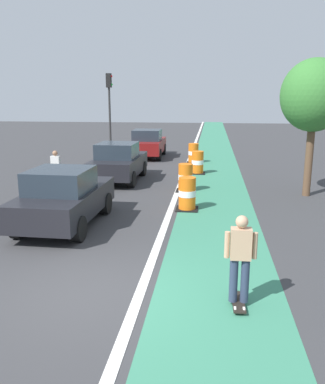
{
  "coord_description": "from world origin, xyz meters",
  "views": [
    {
      "loc": [
        2.18,
        -6.88,
        3.69
      ],
      "look_at": [
        0.88,
        3.85,
        1.1
      ],
      "focal_mm": 37.76,
      "sensor_mm": 36.0,
      "label": 1
    }
  ],
  "objects_px": {
    "traffic_barrel_front": "(187,194)",
    "traffic_barrel_back": "(198,163)",
    "traffic_barrel_mid": "(185,178)",
    "street_tree_sidewalk": "(314,96)",
    "traffic_light_corner": "(109,98)",
    "parked_sedan_third": "(148,144)",
    "parked_sedan_nearest": "(64,198)",
    "parked_sedan_second": "(119,162)",
    "skateboarder_on_lane": "(240,258)",
    "pedestrian_crossing": "(56,170)",
    "traffic_barrel_far": "(193,153)"
  },
  "relations": [
    {
      "from": "traffic_barrel_mid",
      "to": "parked_sedan_nearest",
      "type": "bearing_deg",
      "value": -123.79
    },
    {
      "from": "skateboarder_on_lane",
      "to": "parked_sedan_second",
      "type": "height_order",
      "value": "parked_sedan_second"
    },
    {
      "from": "parked_sedan_nearest",
      "to": "traffic_barrel_mid",
      "type": "distance_m",
      "value": 5.73
    },
    {
      "from": "skateboarder_on_lane",
      "to": "street_tree_sidewalk",
      "type": "distance_m",
      "value": 9.59
    },
    {
      "from": "skateboarder_on_lane",
      "to": "street_tree_sidewalk",
      "type": "height_order",
      "value": "street_tree_sidewalk"
    },
    {
      "from": "street_tree_sidewalk",
      "to": "pedestrian_crossing",
      "type": "bearing_deg",
      "value": -177.4
    },
    {
      "from": "skateboarder_on_lane",
      "to": "traffic_barrel_far",
      "type": "xyz_separation_m",
      "value": [
        -1.55,
        15.78,
        -0.38
      ]
    },
    {
      "from": "traffic_barrel_front",
      "to": "pedestrian_crossing",
      "type": "distance_m",
      "value": 5.67
    },
    {
      "from": "traffic_barrel_far",
      "to": "skateboarder_on_lane",
      "type": "bearing_deg",
      "value": -84.4
    },
    {
      "from": "pedestrian_crossing",
      "to": "street_tree_sidewalk",
      "type": "xyz_separation_m",
      "value": [
        9.64,
        0.44,
        2.8
      ]
    },
    {
      "from": "parked_sedan_nearest",
      "to": "traffic_barrel_far",
      "type": "relative_size",
      "value": 3.79
    },
    {
      "from": "traffic_barrel_mid",
      "to": "street_tree_sidewalk",
      "type": "xyz_separation_m",
      "value": [
        4.59,
        -0.16,
        3.14
      ]
    },
    {
      "from": "street_tree_sidewalk",
      "to": "parked_sedan_third",
      "type": "bearing_deg",
      "value": 130.08
    },
    {
      "from": "parked_sedan_third",
      "to": "traffic_barrel_front",
      "type": "xyz_separation_m",
      "value": [
        3.11,
        -11.37,
        -0.3
      ]
    },
    {
      "from": "traffic_barrel_back",
      "to": "street_tree_sidewalk",
      "type": "bearing_deg",
      "value": -42.74
    },
    {
      "from": "parked_sedan_nearest",
      "to": "pedestrian_crossing",
      "type": "relative_size",
      "value": 2.57
    },
    {
      "from": "parked_sedan_third",
      "to": "traffic_light_corner",
      "type": "relative_size",
      "value": 0.81
    },
    {
      "from": "parked_sedan_third",
      "to": "pedestrian_crossing",
      "type": "height_order",
      "value": "parked_sedan_third"
    },
    {
      "from": "traffic_barrel_back",
      "to": "parked_sedan_third",
      "type": "bearing_deg",
      "value": 123.05
    },
    {
      "from": "traffic_barrel_back",
      "to": "traffic_barrel_front",
      "type": "bearing_deg",
      "value": -90.97
    },
    {
      "from": "parked_sedan_third",
      "to": "traffic_barrel_mid",
      "type": "distance_m",
      "value": 9.18
    },
    {
      "from": "traffic_light_corner",
      "to": "skateboarder_on_lane",
      "type": "bearing_deg",
      "value": -69.83
    },
    {
      "from": "traffic_barrel_back",
      "to": "traffic_light_corner",
      "type": "xyz_separation_m",
      "value": [
        -6.14,
        7.37,
        2.97
      ]
    },
    {
      "from": "traffic_light_corner",
      "to": "street_tree_sidewalk",
      "type": "bearing_deg",
      "value": -47.4
    },
    {
      "from": "traffic_barrel_front",
      "to": "pedestrian_crossing",
      "type": "height_order",
      "value": "pedestrian_crossing"
    },
    {
      "from": "traffic_barrel_far",
      "to": "pedestrian_crossing",
      "type": "xyz_separation_m",
      "value": [
        -5.04,
        -7.56,
        0.33
      ]
    },
    {
      "from": "traffic_barrel_mid",
      "to": "traffic_barrel_front",
      "type": "bearing_deg",
      "value": -85.05
    },
    {
      "from": "parked_sedan_nearest",
      "to": "street_tree_sidewalk",
      "type": "relative_size",
      "value": 0.83
    },
    {
      "from": "parked_sedan_third",
      "to": "traffic_barrel_far",
      "type": "relative_size",
      "value": 3.79
    },
    {
      "from": "traffic_barrel_back",
      "to": "traffic_barrel_far",
      "type": "height_order",
      "value": "same"
    },
    {
      "from": "parked_sedan_nearest",
      "to": "traffic_barrel_mid",
      "type": "height_order",
      "value": "parked_sedan_nearest"
    },
    {
      "from": "traffic_barrel_mid",
      "to": "street_tree_sidewalk",
      "type": "height_order",
      "value": "street_tree_sidewalk"
    },
    {
      "from": "street_tree_sidewalk",
      "to": "traffic_barrel_back",
      "type": "bearing_deg",
      "value": 137.26
    },
    {
      "from": "skateboarder_on_lane",
      "to": "traffic_barrel_mid",
      "type": "distance_m",
      "value": 8.97
    },
    {
      "from": "parked_sedan_second",
      "to": "traffic_barrel_far",
      "type": "relative_size",
      "value": 3.78
    },
    {
      "from": "parked_sedan_third",
      "to": "traffic_barrel_far",
      "type": "xyz_separation_m",
      "value": [
        2.87,
        -1.76,
        -0.3
      ]
    },
    {
      "from": "parked_sedan_second",
      "to": "street_tree_sidewalk",
      "type": "distance_m",
      "value": 8.36
    },
    {
      "from": "parked_sedan_nearest",
      "to": "parked_sedan_third",
      "type": "height_order",
      "value": "same"
    },
    {
      "from": "parked_sedan_third",
      "to": "skateboarder_on_lane",
      "type": "bearing_deg",
      "value": -75.87
    },
    {
      "from": "skateboarder_on_lane",
      "to": "parked_sedan_third",
      "type": "xyz_separation_m",
      "value": [
        -4.42,
        17.54,
        -0.08
      ]
    },
    {
      "from": "traffic_barrel_back",
      "to": "pedestrian_crossing",
      "type": "bearing_deg",
      "value": -140.98
    },
    {
      "from": "traffic_barrel_front",
      "to": "traffic_barrel_back",
      "type": "distance_m",
      "value": 6.43
    },
    {
      "from": "traffic_barrel_front",
      "to": "traffic_barrel_mid",
      "type": "relative_size",
      "value": 1.0
    },
    {
      "from": "parked_sedan_second",
      "to": "parked_sedan_third",
      "type": "xyz_separation_m",
      "value": [
        0.18,
        7.07,
        0.0
      ]
    },
    {
      "from": "traffic_barrel_back",
      "to": "street_tree_sidewalk",
      "type": "relative_size",
      "value": 0.22
    },
    {
      "from": "parked_sedan_nearest",
      "to": "traffic_barrel_mid",
      "type": "bearing_deg",
      "value": 56.21
    },
    {
      "from": "parked_sedan_second",
      "to": "traffic_barrel_back",
      "type": "xyz_separation_m",
      "value": [
        3.4,
        2.12,
        -0.3
      ]
    },
    {
      "from": "traffic_barrel_mid",
      "to": "traffic_barrel_back",
      "type": "bearing_deg",
      "value": 84.84
    },
    {
      "from": "traffic_barrel_front",
      "to": "traffic_light_corner",
      "type": "relative_size",
      "value": 0.21
    },
    {
      "from": "parked_sedan_nearest",
      "to": "parked_sedan_second",
      "type": "xyz_separation_m",
      "value": [
        0.12,
        6.4,
        0.0
      ]
    }
  ]
}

